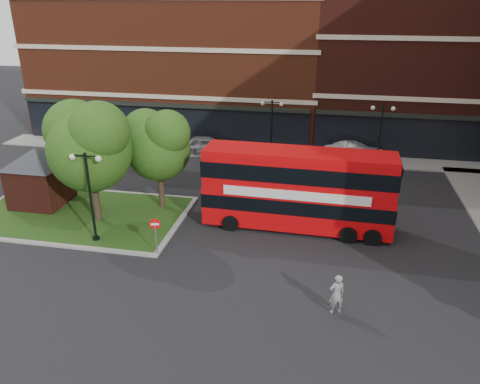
% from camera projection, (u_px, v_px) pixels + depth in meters
% --- Properties ---
extents(ground, '(120.00, 120.00, 0.00)m').
position_uv_depth(ground, '(194.00, 254.00, 23.95)').
color(ground, black).
rests_on(ground, ground).
extents(pavement_far, '(44.00, 3.00, 0.12)m').
position_uv_depth(pavement_far, '(250.00, 154.00, 38.84)').
color(pavement_far, slate).
rests_on(pavement_far, ground).
extents(terrace_far_left, '(26.00, 12.00, 14.00)m').
position_uv_depth(terrace_far_left, '(181.00, 55.00, 44.34)').
color(terrace_far_left, maroon).
rests_on(terrace_far_left, ground).
extents(terrace_far_right, '(18.00, 12.00, 16.00)m').
position_uv_depth(terrace_far_right, '(426.00, 48.00, 40.05)').
color(terrace_far_right, '#471911').
rests_on(terrace_far_right, ground).
extents(traffic_island, '(12.60, 7.60, 0.15)m').
position_uv_depth(traffic_island, '(80.00, 215.00, 28.05)').
color(traffic_island, gray).
rests_on(traffic_island, ground).
extents(kiosk, '(6.51, 6.51, 3.60)m').
position_uv_depth(kiosk, '(38.00, 170.00, 28.61)').
color(kiosk, '#471911').
rests_on(kiosk, traffic_island).
extents(tree_island_west, '(5.40, 4.71, 7.21)m').
position_uv_depth(tree_island_west, '(88.00, 142.00, 25.58)').
color(tree_island_west, '#2D2116').
rests_on(tree_island_west, ground).
extents(tree_island_east, '(4.46, 3.90, 6.29)m').
position_uv_depth(tree_island_east, '(157.00, 142.00, 27.51)').
color(tree_island_east, '#2D2116').
rests_on(tree_island_east, ground).
extents(lamp_island, '(1.72, 0.36, 5.00)m').
position_uv_depth(lamp_island, '(90.00, 193.00, 24.00)').
color(lamp_island, black).
rests_on(lamp_island, ground).
extents(lamp_far_left, '(1.72, 0.36, 5.00)m').
position_uv_depth(lamp_far_left, '(271.00, 129.00, 35.60)').
color(lamp_far_left, black).
rests_on(lamp_far_left, ground).
extents(lamp_far_right, '(1.72, 0.36, 5.00)m').
position_uv_depth(lamp_far_right, '(380.00, 134.00, 34.18)').
color(lamp_far_right, black).
rests_on(lamp_far_right, ground).
extents(bus, '(10.48, 2.65, 3.98)m').
position_uv_depth(bus, '(298.00, 185.00, 25.69)').
color(bus, red).
rests_on(bus, ground).
extents(woman, '(0.78, 0.65, 1.81)m').
position_uv_depth(woman, '(337.00, 294.00, 19.17)').
color(woman, gray).
rests_on(woman, ground).
extents(car_silver, '(4.56, 2.30, 1.49)m').
position_uv_depth(car_silver, '(207.00, 145.00, 38.75)').
color(car_silver, '#A0A3A7').
rests_on(car_silver, ground).
extents(car_white, '(4.94, 2.13, 1.58)m').
position_uv_depth(car_white, '(355.00, 153.00, 36.60)').
color(car_white, silver).
rests_on(car_white, ground).
extents(no_entry_sign, '(0.56, 0.18, 2.05)m').
position_uv_depth(no_entry_sign, '(155.00, 229.00, 23.24)').
color(no_entry_sign, slate).
rests_on(no_entry_sign, ground).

